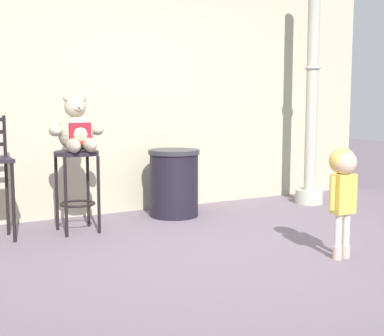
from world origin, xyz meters
The scene contains 7 objects.
ground_plane centered at (0.00, 0.00, 0.00)m, with size 24.00×24.00×0.00m, color slate.
building_wall centered at (0.00, 2.13, 1.52)m, with size 6.96×0.30×3.05m, color #B4AC90.
bar_stool_with_teddy centered at (-0.91, 1.29, 0.59)m, with size 0.44×0.44×0.81m.
teddy_bear centered at (-0.91, 1.26, 1.01)m, with size 0.54×0.48×0.56m.
child_walking centered at (0.72, -0.68, 0.67)m, with size 0.29×0.23×0.92m.
trash_bin centered at (0.28, 1.49, 0.38)m, with size 0.58×0.58×0.76m.
lamppost centered at (2.14, 1.33, 1.19)m, with size 0.35×0.35×2.97m.
Camera 1 is at (-2.46, -3.84, 1.28)m, focal length 49.95 mm.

